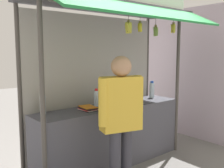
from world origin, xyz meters
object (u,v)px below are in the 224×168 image
Objects in this scene: banana_bunch_rightmost at (173,28)px; banana_bunch_inner_left at (156,31)px; water_bottle_front_left at (43,104)px; water_bottle_far_right at (116,97)px; water_bottle_center at (96,98)px; banana_bunch_leftmost at (140,27)px; banana_bunch_inner_right at (128,28)px; magazine_stack_mid_left at (127,104)px; vendor_person at (121,113)px; water_bottle_front_right at (152,90)px; magazine_stack_far_left at (88,108)px.

banana_bunch_inner_left is at bearing -179.71° from banana_bunch_rightmost.
water_bottle_far_right is (1.19, -0.17, -0.00)m from water_bottle_front_left.
water_bottle_center is 1.28m from banana_bunch_leftmost.
banana_bunch_rightmost is at bearing 0.16° from banana_bunch_leftmost.
banana_bunch_leftmost is at bearing 179.99° from banana_bunch_inner_left.
water_bottle_center is 1.21m from banana_bunch_inner_right.
water_bottle_front_left is 1.03× the size of water_bottle_far_right.
banana_bunch_rightmost is at bearing -23.94° from water_bottle_center.
banana_bunch_inner_right is 0.58m from banana_bunch_inner_left.
banana_bunch_leftmost is (0.41, -0.53, 1.08)m from water_bottle_center.
vendor_person is at bearing -137.69° from magazine_stack_mid_left.
water_bottle_front_right is 1.19m from banana_bunch_rightmost.
water_bottle_front_left is at bearing 176.55° from water_bottle_front_right.
water_bottle_far_right reaches higher than magazine_stack_mid_left.
magazine_stack_far_left is at bearing -148.09° from water_bottle_center.
banana_bunch_leftmost is at bearing -179.84° from banana_bunch_rightmost.
magazine_stack_mid_left is (-0.84, -0.24, -0.12)m from water_bottle_front_right.
water_bottle_front_right is (2.09, -0.13, 0.01)m from water_bottle_front_left.
water_bottle_center is at bearing 156.06° from banana_bunch_rightmost.
water_bottle_front_right is 1.50m from magazine_stack_far_left.
banana_bunch_rightmost is at bearing -25.05° from water_bottle_far_right.
vendor_person is at bearing -150.84° from water_bottle_front_right.
vendor_person is (-0.66, -0.60, 0.08)m from magazine_stack_mid_left.
magazine_stack_mid_left is 1.00× the size of banana_bunch_leftmost.
banana_bunch_leftmost is 0.15× the size of vendor_person.
banana_bunch_leftmost is (0.69, -0.37, 1.18)m from magazine_stack_far_left.
water_bottle_center is 0.95m from vendor_person.
water_bottle_far_right is 1.06× the size of magazine_stack_mid_left.
water_bottle_center reaches higher than magazine_stack_far_left.
vendor_person is (-1.48, -0.38, -1.14)m from banana_bunch_rightmost.
water_bottle_far_right is 1.48m from banana_bunch_rightmost.
banana_bunch_rightmost is (1.02, 0.00, 0.05)m from banana_bunch_inner_right.
magazine_stack_mid_left is 1.21m from banana_bunch_leftmost.
banana_bunch_inner_right is at bearing -125.17° from vendor_person.
water_bottle_far_right is at bearing 154.95° from banana_bunch_rightmost.
banana_bunch_leftmost is 1.07× the size of banana_bunch_rightmost.
banana_bunch_rightmost reaches higher than water_bottle_far_right.
water_bottle_front_right is at bearing 3.83° from magazine_stack_far_left.
banana_bunch_rightmost is (0.89, -0.41, 1.11)m from water_bottle_far_right.
water_bottle_center is 1.05× the size of magazine_stack_mid_left.
water_bottle_far_right is 0.99m from vendor_person.
magazine_stack_far_left is (0.60, -0.23, -0.11)m from water_bottle_front_left.
water_bottle_front_left is 0.99× the size of magazine_stack_far_left.
water_bottle_front_left reaches higher than water_bottle_center.
vendor_person reaches higher than magazine_stack_far_left.
banana_bunch_rightmost is (0.82, -0.23, 1.22)m from magazine_stack_mid_left.
water_bottle_center is at bearing 31.91° from magazine_stack_far_left.
water_bottle_front_right is 1.05× the size of banana_bunch_inner_right.
banana_bunch_inner_right is 0.23m from banana_bunch_leftmost.
banana_bunch_leftmost and banana_bunch_inner_left have the same top height.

